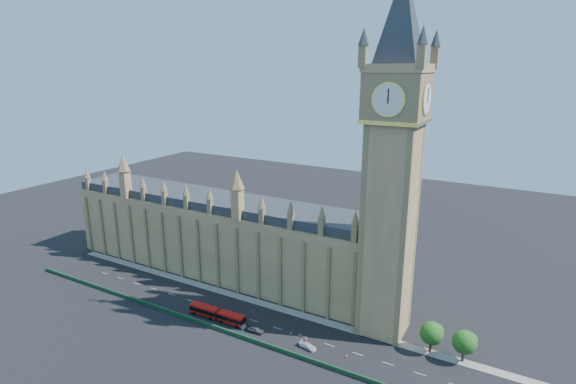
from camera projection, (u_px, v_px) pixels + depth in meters
The scene contains 15 objects.
ground at pixel (243, 317), 132.46m from camera, with size 400.00×400.00×0.00m, color black.
palace_westminster at pixel (219, 235), 159.02m from camera, with size 120.00×20.00×28.00m.
elizabeth_tower at pixel (395, 136), 111.67m from camera, with size 20.59×20.59×105.00m.
bridge_parapet at pixel (224, 330), 124.74m from camera, with size 160.00×0.60×1.20m, color #1E4C2D.
kerb_north at pixel (260, 303), 140.42m from camera, with size 160.00×3.00×0.16m, color gray.
tree_east_near at pixel (433, 333), 114.78m from camera, with size 6.00×6.00×8.50m.
tree_east_far at pixel (466, 342), 111.01m from camera, with size 6.00×6.00×8.50m.
red_bus at pixel (217, 314), 130.96m from camera, with size 18.44×3.31×3.12m.
car_grey at pixel (256, 330), 124.67m from camera, with size 1.95×4.85×1.65m, color #3F4246.
car_silver at pixel (239, 325), 127.34m from camera, with size 1.55×4.46×1.47m, color #95979C.
car_white at pixel (308, 346), 117.54m from camera, with size 1.98×4.87×1.41m, color silver.
cone_a at pixel (291, 333), 123.94m from camera, with size 0.55×0.55×0.71m.
cone_b at pixel (306, 340), 120.85m from camera, with size 0.56×0.56×0.68m.
cone_c at pixel (346, 356), 113.97m from camera, with size 0.51×0.51×0.77m.
cone_d at pixel (301, 335), 123.04m from camera, with size 0.52×0.52×0.65m.
Camera 1 is at (69.34, -96.05, 71.15)m, focal length 28.00 mm.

